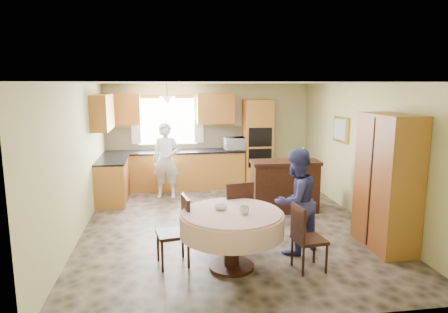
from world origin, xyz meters
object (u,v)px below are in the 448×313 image
at_px(chair_right, 305,235).
at_px(dining_table, 232,224).
at_px(cupboard, 387,182).
at_px(oven_tower, 257,143).
at_px(chair_left, 178,227).
at_px(sideboard, 285,188).
at_px(person_dining, 296,201).
at_px(person_sink, 166,160).
at_px(chair_back, 237,210).

bearing_deg(chair_right, dining_table, 70.38).
height_order(cupboard, dining_table, cupboard).
xyz_separation_m(oven_tower, chair_left, (-2.08, -4.12, -0.53)).
distance_m(sideboard, person_dining, 1.98).
bearing_deg(person_sink, chair_back, -62.19).
xyz_separation_m(sideboard, cupboard, (0.99, -1.93, 0.55)).
relative_size(sideboard, dining_table, 0.95).
xyz_separation_m(cupboard, person_sink, (-3.28, 3.29, -0.20)).
xyz_separation_m(dining_table, chair_right, (0.95, -0.21, -0.12)).
height_order(cupboard, chair_right, cupboard).
relative_size(cupboard, person_sink, 1.24).
xyz_separation_m(person_sink, person_dining, (1.86, -3.27, -0.05)).
height_order(sideboard, person_sink, person_sink).
bearing_deg(dining_table, oven_tower, 72.57).
height_order(dining_table, person_dining, person_dining).
xyz_separation_m(dining_table, person_sink, (-0.84, 3.66, 0.21)).
distance_m(chair_left, chair_back, 1.05).
bearing_deg(cupboard, oven_tower, 105.03).
bearing_deg(chair_right, chair_left, 68.01).
xyz_separation_m(sideboard, person_dining, (-0.43, -1.91, 0.31)).
bearing_deg(cupboard, chair_left, -177.52).
bearing_deg(dining_table, chair_right, -12.59).
xyz_separation_m(oven_tower, cupboard, (1.07, -3.99, -0.03)).
relative_size(oven_tower, chair_right, 2.33).
xyz_separation_m(dining_table, chair_left, (-0.71, 0.23, -0.09)).
bearing_deg(person_dining, dining_table, -6.71).
height_order(oven_tower, chair_right, oven_tower).
bearing_deg(oven_tower, chair_right, -95.21).
height_order(sideboard, person_dining, person_dining).
xyz_separation_m(chair_right, person_sink, (-1.79, 3.87, 0.33)).
xyz_separation_m(cupboard, dining_table, (-2.44, -0.37, -0.40)).
height_order(oven_tower, sideboard, oven_tower).
height_order(oven_tower, chair_left, oven_tower).
xyz_separation_m(sideboard, chair_right, (-0.50, -2.51, 0.03)).
distance_m(dining_table, person_dining, 1.10).
distance_m(cupboard, dining_table, 2.50).
bearing_deg(dining_table, person_sink, 102.99).
height_order(dining_table, chair_back, chair_back).
distance_m(dining_table, person_sink, 3.76).
bearing_deg(person_dining, chair_left, -22.46).
relative_size(oven_tower, chair_back, 2.05).
bearing_deg(chair_left, person_dining, 85.40).
xyz_separation_m(cupboard, chair_left, (-3.15, -0.14, -0.49)).
bearing_deg(chair_back, chair_right, 117.19).
relative_size(oven_tower, cupboard, 1.03).
bearing_deg(oven_tower, sideboard, -87.75).
distance_m(oven_tower, dining_table, 4.58).
xyz_separation_m(sideboard, dining_table, (-1.45, -2.30, 0.15)).
bearing_deg(chair_left, sideboard, 123.92).
distance_m(chair_right, person_dining, 0.67).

